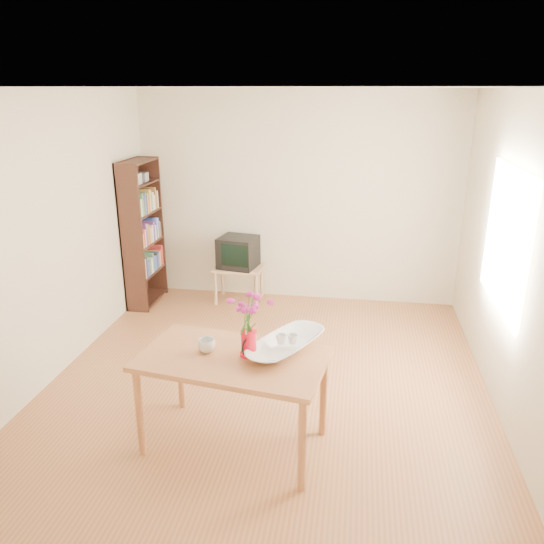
% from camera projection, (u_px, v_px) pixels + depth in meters
% --- Properties ---
extents(room, '(4.50, 4.50, 4.50)m').
position_uv_depth(room, '(270.00, 250.00, 4.48)').
color(room, brown).
rests_on(room, ground).
extents(table, '(1.45, 0.96, 0.75)m').
position_uv_depth(table, '(233.00, 367.00, 3.88)').
color(table, '#9F5D36').
rests_on(table, ground).
extents(tv_stand, '(0.60, 0.45, 0.46)m').
position_uv_depth(tv_stand, '(239.00, 272.00, 6.72)').
color(tv_stand, tan).
rests_on(tv_stand, ground).
extents(bookshelf, '(0.28, 0.70, 1.80)m').
position_uv_depth(bookshelf, '(143.00, 238.00, 6.54)').
color(bookshelf, black).
rests_on(bookshelf, ground).
extents(pitcher, '(0.13, 0.21, 0.20)m').
position_uv_depth(pitcher, '(249.00, 344.00, 3.84)').
color(pitcher, red).
rests_on(pitcher, table).
extents(flowers, '(0.22, 0.22, 0.32)m').
position_uv_depth(flowers, '(248.00, 312.00, 3.75)').
color(flowers, '#C62E99').
rests_on(flowers, pitcher).
extents(mug, '(0.18, 0.18, 0.10)m').
position_uv_depth(mug, '(207.00, 346.00, 3.90)').
color(mug, white).
rests_on(mug, table).
extents(bowl, '(0.67, 0.67, 0.47)m').
position_uv_depth(bowl, '(286.00, 321.00, 3.88)').
color(bowl, white).
rests_on(bowl, table).
extents(teacup_a, '(0.09, 0.09, 0.06)m').
position_uv_depth(teacup_a, '(281.00, 326.00, 3.90)').
color(teacup_a, white).
rests_on(teacup_a, bowl).
extents(teacup_b, '(0.08, 0.08, 0.06)m').
position_uv_depth(teacup_b, '(293.00, 326.00, 3.91)').
color(teacup_b, white).
rests_on(teacup_b, bowl).
extents(television, '(0.51, 0.49, 0.39)m').
position_uv_depth(television, '(238.00, 251.00, 6.65)').
color(television, black).
rests_on(television, tv_stand).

